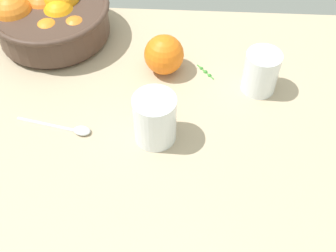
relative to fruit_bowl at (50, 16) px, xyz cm
name	(u,v)px	position (x,y,z in cm)	size (l,w,h in cm)	color
ground_plane	(185,164)	(30.48, -32.65, -6.67)	(146.59, 87.58, 3.00)	tan
fruit_bowl	(50,16)	(0.00, 0.00, 0.00)	(25.46, 25.46, 11.80)	#473328
juice_glass	(155,121)	(24.93, -27.84, -1.03)	(7.61, 7.61, 9.60)	white
second_glass	(261,74)	(44.54, -14.34, -1.34)	(6.84, 6.84, 8.64)	white
loose_orange_1	(164,55)	(25.43, -10.01, -1.11)	(8.14, 8.14, 8.14)	orange
spoon	(66,127)	(8.25, -27.09, -4.74)	(14.69, 4.46, 1.00)	silver
herb_sprig_0	(206,71)	(34.13, -10.39, -4.91)	(3.63, 4.35, 0.87)	#3A8C33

